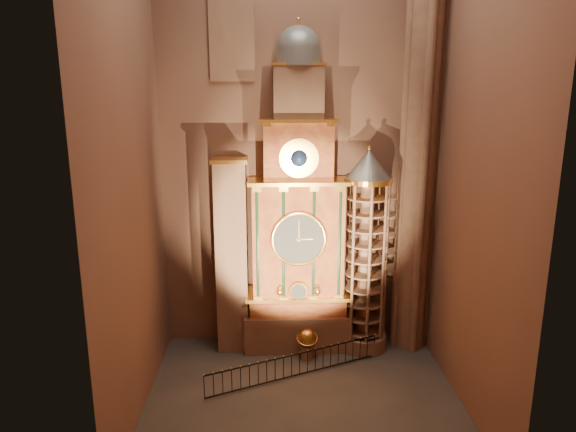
{
  "coord_description": "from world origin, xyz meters",
  "views": [
    {
      "loc": [
        -1.48,
        -20.4,
        13.38
      ],
      "look_at": [
        -0.57,
        3.0,
        7.72
      ],
      "focal_mm": 32.0,
      "sensor_mm": 36.0,
      "label": 1
    }
  ],
  "objects_px": {
    "portrait_tower": "(232,256)",
    "iron_railing": "(296,365)",
    "astronomical_clock": "(298,227)",
    "stair_turret": "(365,254)",
    "celestial_globe": "(307,341)"
  },
  "relations": [
    {
      "from": "celestial_globe",
      "to": "iron_railing",
      "type": "relative_size",
      "value": 0.19
    },
    {
      "from": "astronomical_clock",
      "to": "iron_railing",
      "type": "bearing_deg",
      "value": -94.5
    },
    {
      "from": "stair_turret",
      "to": "portrait_tower",
      "type": "bearing_deg",
      "value": 177.67
    },
    {
      "from": "celestial_globe",
      "to": "iron_railing",
      "type": "bearing_deg",
      "value": -110.66
    },
    {
      "from": "astronomical_clock",
      "to": "stair_turret",
      "type": "height_order",
      "value": "astronomical_clock"
    },
    {
      "from": "astronomical_clock",
      "to": "celestial_globe",
      "type": "height_order",
      "value": "astronomical_clock"
    },
    {
      "from": "celestial_globe",
      "to": "iron_railing",
      "type": "height_order",
      "value": "celestial_globe"
    },
    {
      "from": "portrait_tower",
      "to": "iron_railing",
      "type": "distance_m",
      "value": 6.36
    },
    {
      "from": "portrait_tower",
      "to": "iron_railing",
      "type": "relative_size",
      "value": 1.22
    },
    {
      "from": "portrait_tower",
      "to": "stair_turret",
      "type": "xyz_separation_m",
      "value": [
        6.9,
        -0.28,
        0.12
      ]
    },
    {
      "from": "portrait_tower",
      "to": "celestial_globe",
      "type": "relative_size",
      "value": 6.4
    },
    {
      "from": "portrait_tower",
      "to": "stair_turret",
      "type": "bearing_deg",
      "value": -2.33
    },
    {
      "from": "stair_turret",
      "to": "celestial_globe",
      "type": "relative_size",
      "value": 6.78
    },
    {
      "from": "astronomical_clock",
      "to": "stair_turret",
      "type": "bearing_deg",
      "value": -4.3
    },
    {
      "from": "portrait_tower",
      "to": "stair_turret",
      "type": "relative_size",
      "value": 0.94
    }
  ]
}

